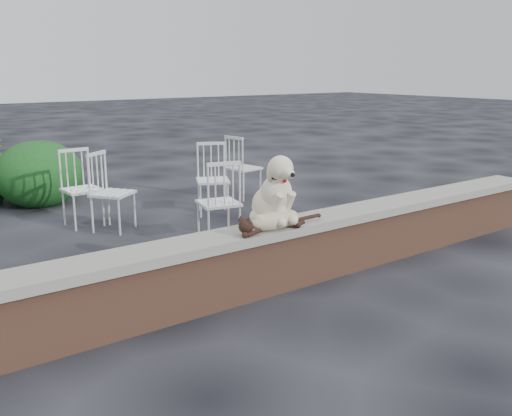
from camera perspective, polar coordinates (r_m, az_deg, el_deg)
ground at (r=5.39m, az=7.13°, el=-6.64°), size 60.00×60.00×0.00m
brick_wall at (r=5.31m, az=7.22°, el=-4.11°), size 6.00×0.30×0.50m
capstone at (r=5.22m, az=7.31°, el=-1.09°), size 6.20×0.40×0.08m
dog at (r=4.78m, az=1.58°, el=1.98°), size 0.44×0.56×0.63m
cat at (r=4.67m, az=1.89°, el=-1.16°), size 1.07×0.30×0.18m
chair_e at (r=8.33m, az=-1.30°, el=4.22°), size 0.65×0.65×0.94m
chair_b at (r=7.16m, az=-17.37°, el=1.94°), size 0.59×0.59×0.94m
chair_a at (r=6.84m, az=-14.46°, el=1.60°), size 0.78×0.78×0.94m
chair_d at (r=7.42m, az=-4.44°, el=2.96°), size 0.75×0.75×0.94m
chair_c at (r=6.17m, az=-3.85°, el=0.68°), size 0.67×0.67×0.94m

